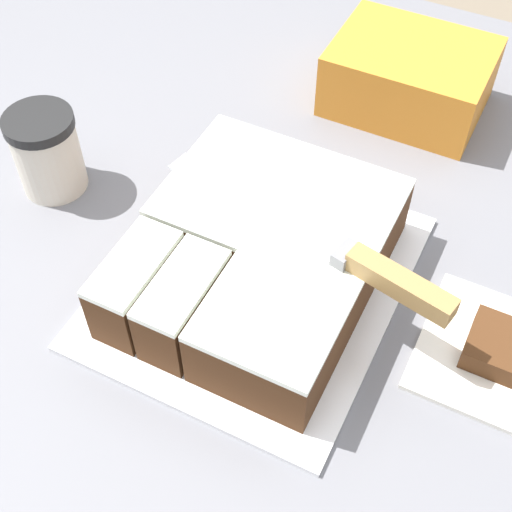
{
  "coord_description": "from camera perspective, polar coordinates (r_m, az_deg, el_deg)",
  "views": [
    {
      "loc": [
        0.29,
        -0.5,
        1.56
      ],
      "look_at": [
        0.08,
        -0.08,
        0.99
      ],
      "focal_mm": 50.0,
      "sensor_mm": 36.0,
      "label": 1
    }
  ],
  "objects": [
    {
      "name": "ground_plane",
      "position": [
        1.67,
        -1.26,
        -19.04
      ],
      "size": [
        8.0,
        8.0,
        0.0
      ],
      "primitive_type": "plane",
      "color": "#7F705B"
    },
    {
      "name": "cake",
      "position": [
        0.75,
        0.2,
        0.06
      ],
      "size": [
        0.24,
        0.29,
        0.08
      ],
      "color": "#472814",
      "rests_on": "cake_board"
    },
    {
      "name": "cake_board",
      "position": [
        0.78,
        0.0,
        -1.96
      ],
      "size": [
        0.3,
        0.35,
        0.01
      ],
      "color": "white",
      "rests_on": "countertop"
    },
    {
      "name": "paper_napkin",
      "position": [
        0.76,
        18.69,
        -7.59
      ],
      "size": [
        0.15,
        0.15,
        0.01
      ],
      "color": "white",
      "rests_on": "countertop"
    },
    {
      "name": "coffee_cup",
      "position": [
        0.88,
        -16.38,
        7.98
      ],
      "size": [
        0.08,
        0.08,
        0.1
      ],
      "color": "beige",
      "rests_on": "countertop"
    },
    {
      "name": "brownie",
      "position": [
        0.75,
        18.99,
        -6.94
      ],
      "size": [
        0.07,
        0.07,
        0.03
      ],
      "color": "#472814",
      "rests_on": "paper_napkin"
    },
    {
      "name": "knife",
      "position": [
        0.69,
        8.22,
        -0.46
      ],
      "size": [
        0.34,
        0.1,
        0.02
      ],
      "rotation": [
        0.0,
        0.0,
        2.93
      ],
      "color": "silver",
      "rests_on": "cake"
    },
    {
      "name": "countertop",
      "position": [
        1.24,
        -1.64,
        -11.46
      ],
      "size": [
        1.4,
        1.1,
        0.94
      ],
      "color": "slate",
      "rests_on": "ground_plane"
    },
    {
      "name": "storage_box",
      "position": [
        0.99,
        12.15,
        13.82
      ],
      "size": [
        0.2,
        0.15,
        0.09
      ],
      "color": "orange",
      "rests_on": "countertop"
    }
  ]
}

